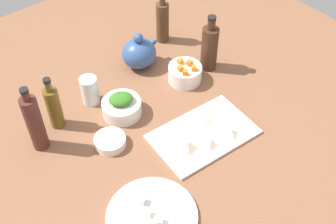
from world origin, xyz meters
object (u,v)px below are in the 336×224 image
(bowl_carrots, at_px, (185,74))
(teapot, at_px, (139,53))
(plate_tofu, at_px, (152,216))
(bottle_1, at_px, (35,123))
(bowl_greens, at_px, (122,108))
(bowl_small_side, at_px, (110,141))
(bottle_2, at_px, (210,47))
(cutting_board, at_px, (203,134))
(drinking_glass_0, at_px, (90,90))
(bottle_3, at_px, (54,107))
(bottle_0, at_px, (163,21))

(bowl_carrots, bearing_deg, teapot, 113.72)
(plate_tofu, bearing_deg, bottle_1, 104.52)
(bowl_greens, bearing_deg, bottle_1, 170.29)
(bowl_small_side, relative_size, bottle_2, 0.45)
(cutting_board, relative_size, bowl_carrots, 2.69)
(drinking_glass_0, bearing_deg, teapot, 10.95)
(plate_tofu, xyz_separation_m, bottle_3, (-0.02, 0.48, 0.08))
(bottle_2, xyz_separation_m, bottle_3, (-0.59, 0.10, -0.01))
(cutting_board, xyz_separation_m, drinking_glass_0, (-0.20, 0.37, 0.05))
(plate_tofu, bearing_deg, bottle_2, 33.42)
(plate_tofu, distance_m, bottle_3, 0.49)
(bowl_carrots, bearing_deg, bowl_small_side, -168.11)
(cutting_board, distance_m, drinking_glass_0, 0.42)
(bowl_carrots, bearing_deg, drinking_glass_0, 158.97)
(cutting_board, xyz_separation_m, bottle_2, (0.25, 0.24, 0.09))
(bowl_carrots, bearing_deg, bottle_2, -0.19)
(cutting_board, relative_size, bowl_small_side, 3.25)
(bowl_small_side, bearing_deg, drinking_glass_0, 73.71)
(bottle_3, bearing_deg, bowl_greens, -26.17)
(bottle_0, height_order, bottle_1, bottle_1)
(bowl_greens, relative_size, bowl_small_side, 1.32)
(bowl_small_side, height_order, teapot, teapot)
(bowl_carrots, xyz_separation_m, teapot, (-0.08, 0.18, 0.03))
(bottle_0, relative_size, bottle_2, 0.98)
(cutting_board, relative_size, bowl_greens, 2.47)
(bowl_carrots, height_order, bottle_0, bottle_0)
(plate_tofu, xyz_separation_m, bottle_0, (0.54, 0.62, 0.08))
(bowl_greens, bearing_deg, drinking_glass_0, 112.52)
(bowl_carrots, xyz_separation_m, bowl_small_side, (-0.39, -0.08, -0.02))
(teapot, relative_size, bottle_1, 0.60)
(plate_tofu, distance_m, teapot, 0.67)
(bowl_greens, height_order, bottle_3, bottle_3)
(teapot, relative_size, bottle_0, 0.67)
(drinking_glass_0, bearing_deg, bottle_0, 15.66)
(plate_tofu, height_order, bowl_small_side, bowl_small_side)
(bowl_carrots, bearing_deg, bottle_0, 69.08)
(bowl_small_side, height_order, drinking_glass_0, drinking_glass_0)
(bottle_0, bearing_deg, drinking_glass_0, -164.34)
(bottle_3, bearing_deg, bowl_small_side, -65.40)
(plate_tofu, distance_m, drinking_glass_0, 0.52)
(bottle_1, distance_m, bottle_3, 0.10)
(bowl_carrots, bearing_deg, cutting_board, -118.47)
(teapot, height_order, bottle_2, bottle_2)
(bottle_1, bearing_deg, bowl_small_side, -38.68)
(bottle_1, height_order, bottle_3, bottle_1)
(plate_tofu, relative_size, bottle_3, 1.27)
(plate_tofu, height_order, teapot, teapot)
(cutting_board, relative_size, plate_tofu, 1.29)
(bowl_greens, relative_size, drinking_glass_0, 1.29)
(bowl_carrots, distance_m, drinking_glass_0, 0.35)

